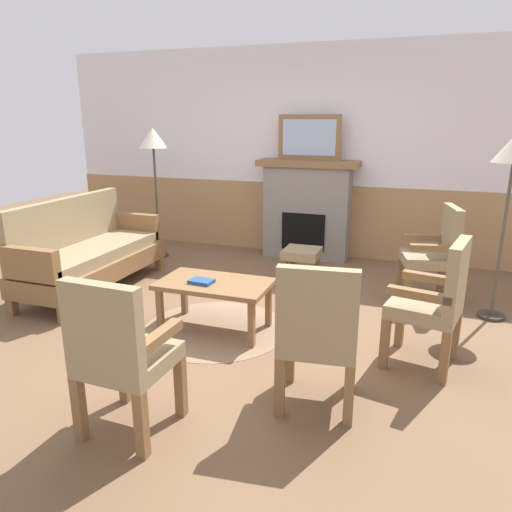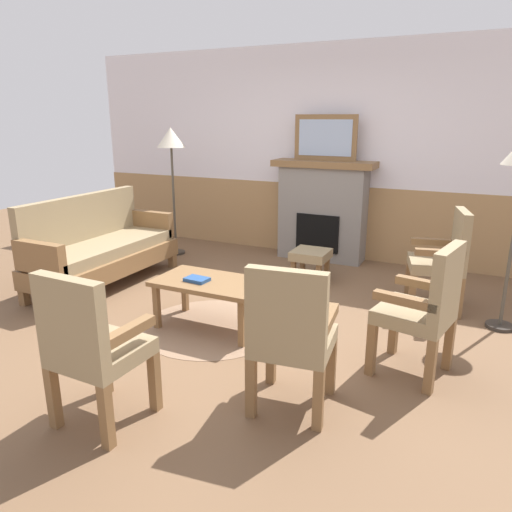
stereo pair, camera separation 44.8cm
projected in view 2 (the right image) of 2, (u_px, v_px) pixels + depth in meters
The scene contains 14 objects.
ground_plane at pixel (239, 324), 4.34m from camera, with size 14.00×14.00×0.00m, color brown.
wall_back at pixel (330, 157), 6.22m from camera, with size 7.20×0.14×2.70m.
fireplace at pixel (323, 210), 6.19m from camera, with size 1.30×0.44×1.28m.
framed_picture at pixel (325, 138), 5.94m from camera, with size 0.80×0.04×0.56m.
couch at pixel (101, 249), 5.30m from camera, with size 0.70×1.80×0.98m.
coffee_table at pixel (210, 286), 4.17m from camera, with size 0.96×0.56×0.44m.
round_rug at pixel (211, 326), 4.28m from camera, with size 1.28×1.28×0.01m, color #896B51.
book_on_table at pixel (197, 279), 4.13m from camera, with size 0.20×0.14×0.03m, color navy.
footstool at pixel (311, 257), 5.41m from camera, with size 0.40×0.40×0.36m.
armchair_near_fireplace at pixel (444, 256), 4.53m from camera, with size 0.58×0.58×0.98m.
armchair_by_window_left at pixel (425, 305), 3.33m from camera, with size 0.57×0.57×0.98m.
armchair_front_left at pixel (291, 332), 2.91m from camera, with size 0.53×0.53×0.98m.
armchair_front_center at pixel (91, 343), 2.77m from camera, with size 0.49×0.49×0.98m.
floor_lamp_by_couch at pixel (171, 146), 6.20m from camera, with size 0.36×0.36×1.68m.
Camera 2 is at (1.86, -3.54, 1.80)m, focal length 33.57 mm.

